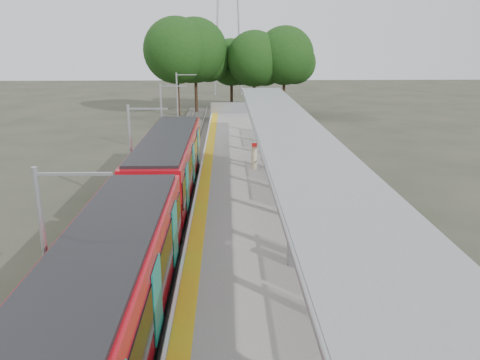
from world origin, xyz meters
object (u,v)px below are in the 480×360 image
(info_pillar_near, at_px, (326,244))
(litter_bin, at_px, (294,251))
(bench_mid, at_px, (309,192))
(info_pillar_far, at_px, (254,158))
(bench_far, at_px, (284,157))
(train, at_px, (148,208))

(info_pillar_near, height_order, litter_bin, info_pillar_near)
(bench_mid, height_order, litter_bin, litter_bin)
(info_pillar_far, bearing_deg, bench_far, 6.87)
(info_pillar_near, xyz_separation_m, litter_bin, (-1.07, 0.11, -0.33))
(bench_mid, relative_size, bench_far, 0.95)
(bench_far, bearing_deg, info_pillar_far, -166.08)
(bench_far, distance_m, info_pillar_far, 2.07)
(bench_far, bearing_deg, bench_mid, -96.67)
(bench_far, xyz_separation_m, info_pillar_near, (-0.18, -13.71, 0.31))
(info_pillar_far, height_order, litter_bin, info_pillar_far)
(litter_bin, bearing_deg, bench_mid, 76.04)
(bench_far, relative_size, info_pillar_far, 0.95)
(train, distance_m, info_pillar_far, 10.89)
(bench_far, relative_size, litter_bin, 1.50)
(info_pillar_far, bearing_deg, train, -133.24)
(litter_bin, bearing_deg, train, 151.13)
(train, relative_size, litter_bin, 27.55)
(info_pillar_near, height_order, info_pillar_far, info_pillar_near)
(bench_mid, bearing_deg, info_pillar_far, 89.03)
(litter_bin, bearing_deg, info_pillar_near, -5.84)
(litter_bin, bearing_deg, bench_far, 84.75)
(bench_mid, distance_m, info_pillar_far, 6.62)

